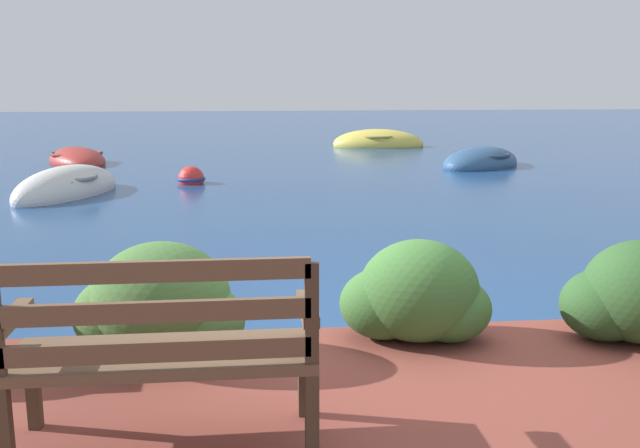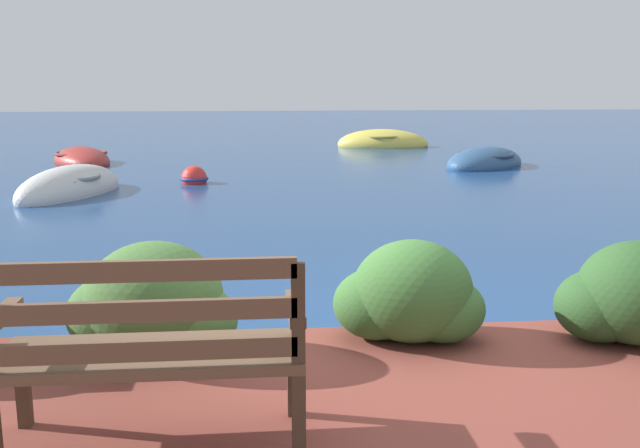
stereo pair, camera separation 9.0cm
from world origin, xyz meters
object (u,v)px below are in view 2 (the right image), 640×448
Objects in this scene: rowboat_nearest at (70,190)px; rowboat_outer at (383,144)px; rowboat_far at (82,161)px; park_bench at (150,347)px; rowboat_mid at (485,164)px; mooring_buoy at (194,179)px.

rowboat_outer is at bearing 160.57° from rowboat_nearest.
park_bench is at bearing 168.55° from rowboat_far.
rowboat_mid is at bearing -63.91° from rowboat_outer.
rowboat_outer is at bearing -91.50° from rowboat_far.
mooring_buoy is at bearing 140.83° from rowboat_nearest.
mooring_buoy is (1.96, 1.15, 0.01)m from rowboat_nearest.
rowboat_far is at bearing -148.94° from rowboat_nearest.
rowboat_far is at bearing -49.71° from rowboat_mid.
rowboat_nearest is at bearing 105.00° from park_bench.
rowboat_outer reaches higher than rowboat_mid.
rowboat_mid is at bearing 64.47° from park_bench.
rowboat_outer is 5.23× the size of mooring_buoy.
park_bench is 2.62× the size of mooring_buoy.
rowboat_mid reaches higher than mooring_buoy.
rowboat_nearest reaches higher than mooring_buoy.
rowboat_outer is at bearing -114.48° from rowboat_mid.
park_bench is at bearing 36.47° from rowboat_nearest.
rowboat_outer is (-1.39, 4.92, 0.01)m from rowboat_mid.
park_bench is 0.50× the size of rowboat_outer.
rowboat_outer reaches higher than rowboat_nearest.
rowboat_far is 0.93× the size of rowboat_outer.
rowboat_outer reaches higher than rowboat_far.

